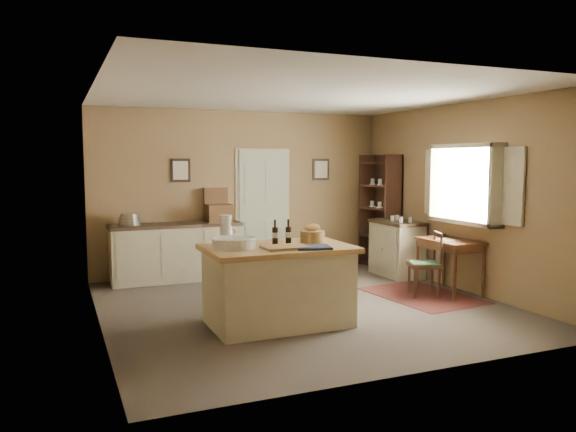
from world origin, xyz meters
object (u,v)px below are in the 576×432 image
object	(u,v)px
shelving_unit	(382,212)
writing_desk	(450,246)
sideboard	(177,250)
work_island	(277,283)
desk_chair	(424,265)
right_cabinet	(397,248)

from	to	relation	value
shelving_unit	writing_desk	bearing A→B (deg)	-94.27
sideboard	writing_desk	size ratio (longest dim) A/B	2.20
work_island	writing_desk	world-z (taller)	work_island
desk_chair	shelving_unit	bearing A→B (deg)	95.41
sideboard	writing_desk	world-z (taller)	sideboard
work_island	desk_chair	bearing A→B (deg)	11.46
desk_chair	shelving_unit	world-z (taller)	shelving_unit
sideboard	writing_desk	xyz separation A→B (m)	(3.39, -2.34, 0.19)
right_cabinet	desk_chair	bearing A→B (deg)	-108.09
work_island	sideboard	bearing A→B (deg)	101.54
shelving_unit	sideboard	bearing A→B (deg)	175.12
work_island	right_cabinet	size ratio (longest dim) A/B	1.67
work_island	writing_desk	xyz separation A→B (m)	(2.81, 0.49, 0.19)
right_cabinet	writing_desk	bearing A→B (deg)	-89.99
sideboard	work_island	bearing A→B (deg)	-78.48
writing_desk	shelving_unit	bearing A→B (deg)	85.73
sideboard	shelving_unit	bearing A→B (deg)	-4.88
sideboard	right_cabinet	distance (m)	3.54
writing_desk	right_cabinet	xyz separation A→B (m)	(-0.00, 1.32, -0.21)
desk_chair	right_cabinet	bearing A→B (deg)	93.34
sideboard	writing_desk	distance (m)	4.12
work_island	right_cabinet	distance (m)	3.35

